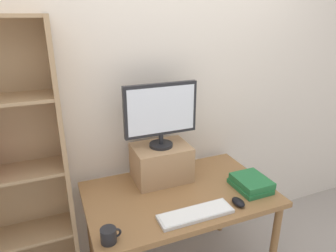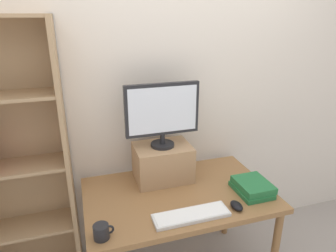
# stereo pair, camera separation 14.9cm
# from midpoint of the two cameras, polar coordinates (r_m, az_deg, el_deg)

# --- Properties ---
(back_wall) EXTENTS (7.00, 0.08, 2.60)m
(back_wall) POSITION_cam_midpoint_polar(r_m,az_deg,el_deg) (2.21, -4.68, 6.47)
(back_wall) COLOR beige
(back_wall) RESTS_ON ground_plane
(desk) EXTENTS (1.22, 0.76, 0.73)m
(desk) POSITION_cam_midpoint_polar(r_m,az_deg,el_deg) (2.07, 0.00, -14.36)
(desk) COLOR olive
(desk) RESTS_ON ground_plane
(bookshelf_unit) EXTENTS (0.64, 0.28, 1.84)m
(bookshelf_unit) POSITION_cam_midpoint_polar(r_m,az_deg,el_deg) (2.12, -29.72, -7.58)
(bookshelf_unit) COLOR tan
(bookshelf_unit) RESTS_ON ground_plane
(riser_box) EXTENTS (0.39, 0.28, 0.25)m
(riser_box) POSITION_cam_midpoint_polar(r_m,az_deg,el_deg) (2.12, -3.33, -6.99)
(riser_box) COLOR #A87F56
(riser_box) RESTS_ON desk
(computer_monitor) EXTENTS (0.50, 0.16, 0.44)m
(computer_monitor) POSITION_cam_midpoint_polar(r_m,az_deg,el_deg) (1.97, -3.54, 2.58)
(computer_monitor) COLOR black
(computer_monitor) RESTS_ON riser_box
(keyboard) EXTENTS (0.45, 0.13, 0.02)m
(keyboard) POSITION_cam_midpoint_polar(r_m,az_deg,el_deg) (1.82, 2.85, -16.42)
(keyboard) COLOR silver
(keyboard) RESTS_ON desk
(computer_mouse) EXTENTS (0.06, 0.10, 0.04)m
(computer_mouse) POSITION_cam_midpoint_polar(r_m,az_deg,el_deg) (1.93, 11.04, -14.09)
(computer_mouse) COLOR black
(computer_mouse) RESTS_ON desk
(book_stack) EXTENTS (0.21, 0.26, 0.08)m
(book_stack) POSITION_cam_midpoint_polar(r_m,az_deg,el_deg) (2.10, 13.55, -10.59)
(book_stack) COLOR #236B38
(book_stack) RESTS_ON desk
(coffee_mug) EXTENTS (0.11, 0.08, 0.08)m
(coffee_mug) POSITION_cam_midpoint_polar(r_m,az_deg,el_deg) (1.67, -13.86, -19.64)
(coffee_mug) COLOR black
(coffee_mug) RESTS_ON desk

